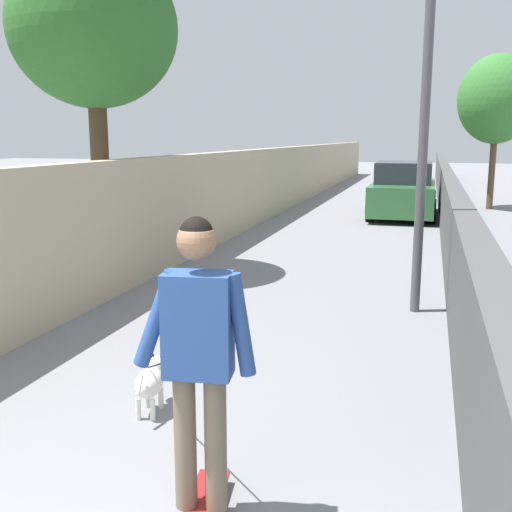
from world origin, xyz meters
TOP-DOWN VIEW (x-y plane):
  - ground_plane at (14.00, 0.00)m, footprint 80.00×80.00m
  - wall_left at (12.00, 2.39)m, footprint 48.00×0.30m
  - fence_right at (12.00, -2.39)m, footprint 48.00×0.30m
  - tree_left_near at (7.50, 3.13)m, footprint 2.58×2.58m
  - tree_right_mid at (19.00, -3.78)m, footprint 2.33×2.33m
  - lamp_post at (6.68, -1.84)m, footprint 0.36×0.36m
  - skateboard at (1.81, -0.74)m, footprint 0.82×0.31m
  - person_skateboarder at (1.81, -0.74)m, footprint 0.27×0.72m
  - dog at (3.04, 0.17)m, footprint 1.51×1.05m
  - car_near at (16.44, -1.24)m, footprint 4.12×1.80m

SIDE VIEW (x-z plane):
  - ground_plane at x=14.00m, z-range 0.00..0.00m
  - skateboard at x=1.81m, z-range 0.03..0.11m
  - dog at x=3.04m, z-range -0.25..0.80m
  - fence_right at x=12.00m, z-range 0.00..1.33m
  - car_near at x=16.44m, z-range -0.06..1.48m
  - wall_left at x=12.00m, z-range 0.00..1.91m
  - person_skateboarder at x=1.81m, z-range 0.23..1.97m
  - lamp_post at x=6.68m, z-range 0.83..5.59m
  - tree_right_mid at x=19.00m, z-range 0.99..5.68m
  - tree_left_near at x=7.50m, z-range 1.30..6.37m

